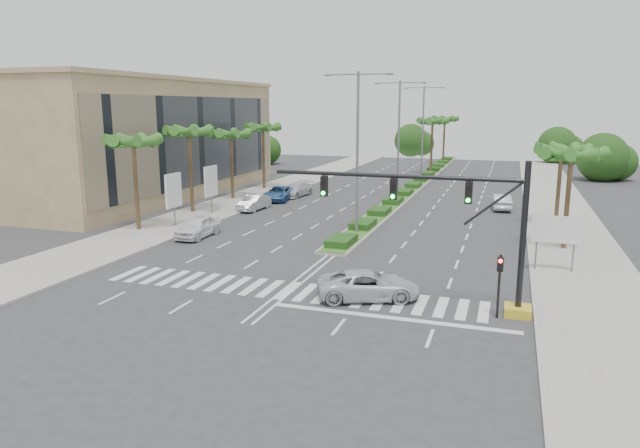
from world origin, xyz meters
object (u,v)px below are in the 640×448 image
(car_parked_a, at_px, (198,227))
(car_crossing, at_px, (368,285))
(car_right, at_px, (501,202))
(car_parked_d, at_px, (296,190))
(car_parked_b, at_px, (254,203))
(car_parked_c, at_px, (278,193))

(car_parked_a, xyz_separation_m, car_crossing, (15.34, -9.49, -0.07))
(car_parked_a, distance_m, car_right, 28.58)
(car_crossing, height_order, car_right, car_right)
(car_parked_d, bearing_deg, car_crossing, -55.48)
(car_parked_a, relative_size, car_parked_b, 1.06)
(car_parked_b, xyz_separation_m, car_parked_c, (0.00, 5.96, 0.01))
(car_parked_c, distance_m, car_right, 22.00)
(car_parked_c, height_order, car_crossing, car_parked_c)
(car_parked_a, distance_m, car_crossing, 18.04)
(car_crossing, bearing_deg, car_right, -32.85)
(car_parked_b, relative_size, car_crossing, 0.84)
(car_parked_a, relative_size, car_crossing, 0.89)
(car_parked_c, relative_size, car_right, 1.17)
(car_parked_b, bearing_deg, car_right, 22.88)
(car_parked_a, bearing_deg, car_crossing, -33.39)
(car_parked_d, relative_size, car_crossing, 0.98)
(car_parked_a, distance_m, car_parked_b, 11.54)
(car_parked_a, xyz_separation_m, car_parked_c, (-0.79, 17.47, -0.06))
(car_parked_c, xyz_separation_m, car_crossing, (16.12, -26.96, -0.01))
(car_parked_c, xyz_separation_m, car_right, (21.93, 1.76, 0.01))
(car_crossing, bearing_deg, car_parked_c, 9.46)
(car_parked_b, bearing_deg, car_parked_c, 93.48)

